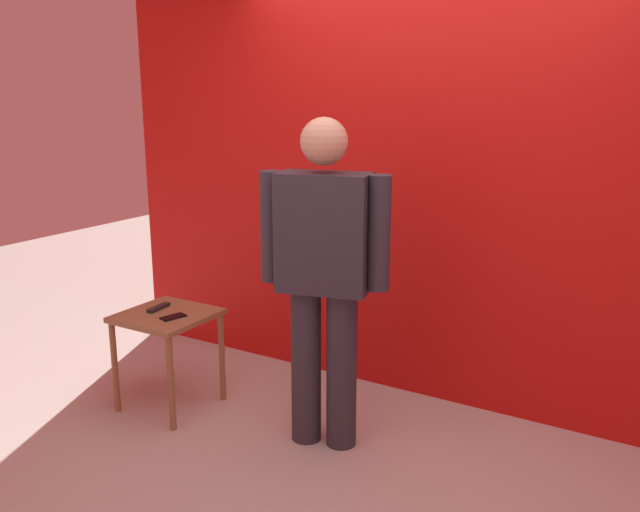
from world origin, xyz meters
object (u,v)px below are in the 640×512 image
at_px(cell_phone, 173,317).
at_px(tv_remote, 159,308).
at_px(standing_person, 324,269).
at_px(side_table, 167,328).

distance_m(cell_phone, tv_remote, 0.20).
bearing_deg(cell_phone, standing_person, 24.46).
xyz_separation_m(standing_person, side_table, (-1.02, -0.11, -0.48)).
relative_size(side_table, tv_remote, 3.47).
bearing_deg(tv_remote, standing_person, -0.83).
bearing_deg(standing_person, side_table, -173.90).
xyz_separation_m(standing_person, cell_phone, (-0.92, -0.15, -0.38)).
bearing_deg(side_table, cell_phone, -24.02).
bearing_deg(side_table, tv_remote, 162.39).
distance_m(side_table, cell_phone, 0.14).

